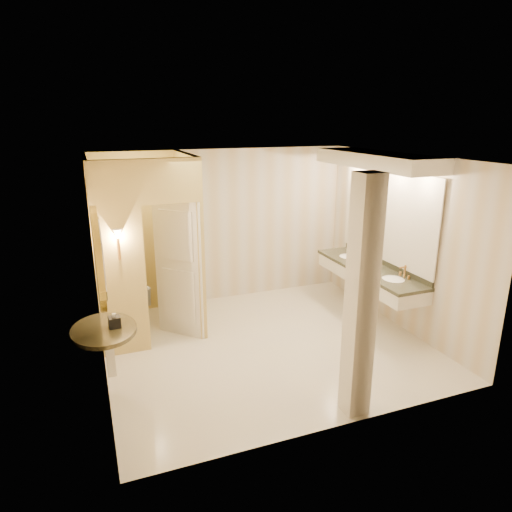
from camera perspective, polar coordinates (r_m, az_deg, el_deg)
The scene contains 16 objects.
floor at distance 6.85m, azimuth 1.25°, elevation -10.99°, with size 4.50×4.50×0.00m, color beige.
ceiling at distance 6.07m, azimuth 1.41°, elevation 12.14°, with size 4.50×4.50×0.00m, color white.
wall_back at distance 8.15m, azimuth -4.00°, elevation 3.73°, with size 4.50×0.02×2.70m, color beige.
wall_front at distance 4.65m, azimuth 10.73°, elevation -6.90°, with size 4.50×0.02×2.70m, color beige.
wall_left at distance 5.90m, azimuth -19.38°, elevation -2.42°, with size 0.02×4.00×2.70m, color beige.
wall_right at distance 7.45m, azimuth 17.58°, elevation 1.69°, with size 0.02×4.00×2.70m, color beige.
toilet_closet at distance 6.90m, azimuth -10.51°, elevation 1.35°, with size 1.50×1.55×2.70m.
wall_sconce at distance 6.22m, azimuth -16.90°, elevation 2.47°, with size 0.14×0.14×0.42m.
vanity at distance 7.48m, azimuth 14.59°, elevation 4.20°, with size 0.75×2.50×2.09m.
console_shelf at distance 5.44m, azimuth -18.77°, elevation -4.10°, with size 0.93×0.93×1.91m.
pillar at distance 4.99m, azimuth 12.99°, elevation -5.39°, with size 0.26×0.26×2.70m, color silver.
tissue_box at distance 5.58m, azimuth -17.27°, elevation -7.88°, with size 0.13×0.13×0.13m, color black.
toilet at distance 7.60m, azimuth -15.30°, elevation -5.74°, with size 0.40×0.69×0.71m, color white.
soap_bottle_a at distance 7.36m, azimuth 14.89°, elevation -1.51°, with size 0.07×0.07×0.15m, color beige.
soap_bottle_b at distance 7.82m, azimuth 13.10°, elevation -0.39°, with size 0.10×0.10×0.12m, color silver.
soap_bottle_c at distance 7.90m, azimuth 11.96°, elevation 0.13°, with size 0.07×0.08×0.19m, color #C6B28C.
Camera 1 is at (-2.29, -5.60, 3.21)m, focal length 32.00 mm.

